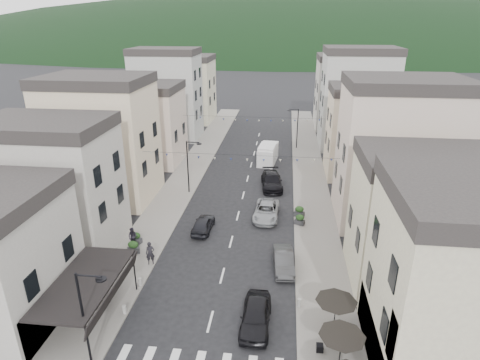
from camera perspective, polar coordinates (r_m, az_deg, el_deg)
The scene contains 27 objects.
sidewalk_left at distance 50.91m, azimuth -7.24°, elevation 1.03°, with size 4.00×76.00×0.12m, color slate.
sidewalk_right at distance 49.65m, azimuth 9.85°, elevation 0.32°, with size 4.00×76.00×0.12m, color slate.
hill_backdrop at distance 314.69m, azimuth 6.07°, elevation 18.55°, with size 640.00×360.00×70.00m, color black.
bistro_building at distance 24.61m, azimuth 30.85°, elevation -13.72°, with size 10.00×8.00×10.00m, color #BCB195.
boutique_awning at distance 26.88m, azimuth -20.69°, elevation -13.53°, with size 3.77×7.50×3.28m.
buildings_row_left at distance 56.46m, azimuth -13.18°, elevation 9.15°, with size 10.20×54.16×14.00m.
buildings_row_right at distance 53.09m, azimuth 17.69°, elevation 8.12°, with size 10.20×54.16×14.50m.
cafe_terrace at distance 23.38m, azimuth 14.25°, elevation -21.18°, with size 2.50×8.10×2.53m.
streetlamp_left_near at distance 23.85m, azimuth -20.94°, elevation -16.87°, with size 1.70×0.56×6.00m.
streetlamp_left_far at distance 43.81m, azimuth -7.12°, elevation 2.61°, with size 1.70×0.56×6.00m.
streetlamp_right_far at distance 59.92m, azimuth 7.93°, elevation 7.85°, with size 1.70×0.56×6.00m.
bollards at distance 26.76m, azimuth -4.49°, elevation -19.45°, with size 11.66×10.26×0.60m.
bunting_near at distance 38.46m, azimuth -0.15°, elevation 3.09°, with size 19.00×0.28×0.62m.
bunting_far at distance 53.77m, azimuth 1.86°, elevation 8.57°, with size 19.00×0.28×0.62m.
parked_car_a at distance 26.59m, azimuth 2.26°, elevation -18.69°, with size 1.83×4.55×1.55m, color black.
parked_car_b at distance 31.80m, azimuth 6.24°, elevation -11.36°, with size 1.46×4.18×1.38m, color #343436.
parked_car_c at distance 39.21m, azimuth 3.76°, elevation -4.42°, with size 2.34×5.08×1.41m, color gray.
parked_car_d at distance 46.10m, azimuth 4.54°, elevation -0.13°, with size 2.26×5.55×1.61m, color black.
parked_car_e at distance 36.95m, azimuth -5.27°, elevation -6.26°, with size 1.61×3.99×1.36m, color black.
delivery_van at distance 54.18m, azimuth 3.98°, elevation 3.81°, with size 2.68×5.55×2.57m.
pedestrian_a at distance 32.59m, azimuth -12.65°, elevation -10.13°, with size 0.69×0.46×1.90m, color black.
pedestrian_b at distance 35.39m, azimuth -15.01°, elevation -7.83°, with size 0.81×0.63×1.67m, color black.
planter_la at distance 34.50m, azimuth -14.93°, elevation -9.22°, with size 1.12×0.88×1.11m.
planter_lb at distance 35.90m, azimuth -14.55°, elevation -7.96°, with size 1.00×0.73×1.00m.
planter_ra at distance 26.01m, azimuth 13.37°, elevation -20.90°, with size 1.05×0.71×1.08m.
planter_rb at distance 38.11m, azimuth 8.49°, elevation -5.60°, with size 1.03×0.82×1.02m.
planter_rc at distance 39.60m, azimuth 8.43°, elevation -4.44°, with size 1.09×0.85×1.08m.
Camera 1 is at (4.24, -14.14, 18.09)m, focal length 30.00 mm.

